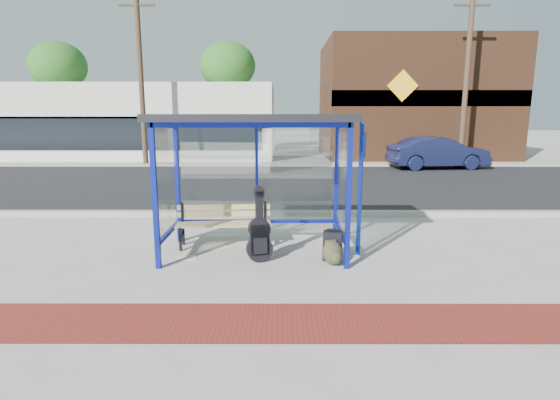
{
  "coord_description": "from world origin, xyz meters",
  "views": [
    {
      "loc": [
        0.45,
        -7.38,
        2.42
      ],
      "look_at": [
        0.44,
        0.2,
        0.92
      ],
      "focal_mm": 28.0,
      "sensor_mm": 36.0,
      "label": 1
    }
  ],
  "objects_px": {
    "backpack": "(333,253)",
    "fire_hydrant": "(483,156)",
    "suitcase": "(333,246)",
    "bench": "(224,222)",
    "parked_car": "(438,153)",
    "guitar_bag": "(260,236)"
  },
  "relations": [
    {
      "from": "guitar_bag",
      "to": "fire_hydrant",
      "type": "distance_m",
      "value": 17.88
    },
    {
      "from": "suitcase",
      "to": "fire_hydrant",
      "type": "height_order",
      "value": "fire_hydrant"
    },
    {
      "from": "parked_car",
      "to": "fire_hydrant",
      "type": "height_order",
      "value": "parked_car"
    },
    {
      "from": "bench",
      "to": "guitar_bag",
      "type": "distance_m",
      "value": 1.14
    },
    {
      "from": "bench",
      "to": "parked_car",
      "type": "distance_m",
      "value": 14.26
    },
    {
      "from": "bench",
      "to": "suitcase",
      "type": "distance_m",
      "value": 2.1
    },
    {
      "from": "backpack",
      "to": "suitcase",
      "type": "bearing_deg",
      "value": 64.2
    },
    {
      "from": "bench",
      "to": "guitar_bag",
      "type": "relative_size",
      "value": 1.46
    },
    {
      "from": "bench",
      "to": "guitar_bag",
      "type": "bearing_deg",
      "value": -56.04
    },
    {
      "from": "suitcase",
      "to": "fire_hydrant",
      "type": "bearing_deg",
      "value": 70.18
    },
    {
      "from": "backpack",
      "to": "fire_hydrant",
      "type": "bearing_deg",
      "value": 35.55
    },
    {
      "from": "backpack",
      "to": "parked_car",
      "type": "bearing_deg",
      "value": 41.52
    },
    {
      "from": "backpack",
      "to": "parked_car",
      "type": "relative_size",
      "value": 0.09
    },
    {
      "from": "bench",
      "to": "suitcase",
      "type": "height_order",
      "value": "bench"
    },
    {
      "from": "parked_car",
      "to": "fire_hydrant",
      "type": "relative_size",
      "value": 6.33
    },
    {
      "from": "bench",
      "to": "suitcase",
      "type": "xyz_separation_m",
      "value": [
        1.92,
        -0.83,
        -0.21
      ]
    },
    {
      "from": "fire_hydrant",
      "to": "suitcase",
      "type": "bearing_deg",
      "value": -122.12
    },
    {
      "from": "suitcase",
      "to": "parked_car",
      "type": "relative_size",
      "value": 0.13
    },
    {
      "from": "parked_car",
      "to": "fire_hydrant",
      "type": "xyz_separation_m",
      "value": [
        2.95,
        1.95,
        -0.34
      ]
    },
    {
      "from": "parked_car",
      "to": "fire_hydrant",
      "type": "bearing_deg",
      "value": -63.34
    },
    {
      "from": "backpack",
      "to": "fire_hydrant",
      "type": "distance_m",
      "value": 17.35
    },
    {
      "from": "suitcase",
      "to": "parked_car",
      "type": "distance_m",
      "value": 14.01
    }
  ]
}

